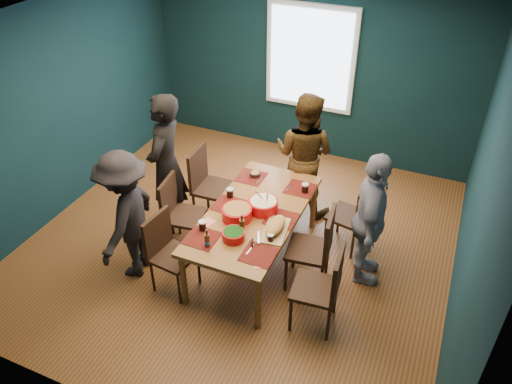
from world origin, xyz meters
TOP-DOWN VIEW (x-y plane):
  - room at (0.00, 0.27)m, footprint 5.01×5.01m
  - dining_table at (0.30, -0.27)m, footprint 0.98×1.95m
  - chair_left_far at (-0.61, 0.27)m, footprint 0.48×0.48m
  - chair_left_mid at (-0.67, -0.34)m, footprint 0.48×0.48m
  - chair_left_near at (-0.43, -0.99)m, footprint 0.47×0.47m
  - chair_right_far at (1.29, 0.43)m, footprint 0.50×0.50m
  - chair_right_mid at (1.07, -0.35)m, footprint 0.51×0.51m
  - chair_right_near at (1.31, -0.86)m, footprint 0.48×0.48m
  - person_far_left at (-0.96, -0.06)m, footprint 0.55×0.74m
  - person_back at (0.45, 0.98)m, footprint 0.89×0.73m
  - person_right at (1.53, -0.00)m, footprint 0.57×1.00m
  - person_near_left at (-0.93, -0.94)m, footprint 0.72×1.09m
  - bowl_salad at (0.17, -0.45)m, footprint 0.33×0.33m
  - bowl_dumpling at (0.38, -0.20)m, footprint 0.33×0.33m
  - bowl_herbs at (0.28, -0.78)m, footprint 0.24×0.24m
  - cutting_board at (0.64, -0.49)m, footprint 0.31×0.60m
  - small_bowl at (0.01, 0.40)m, footprint 0.13×0.13m
  - beer_bottle_a at (0.09, -0.99)m, footprint 0.06×0.06m
  - beer_bottle_b at (0.32, -0.65)m, footprint 0.06×0.06m
  - cola_glass_a at (-0.08, -0.77)m, footprint 0.08×0.08m
  - cola_glass_b at (0.65, -0.66)m, footprint 0.07×0.07m
  - cola_glass_c at (0.69, 0.32)m, footprint 0.08×0.08m
  - cola_glass_d at (-0.08, -0.12)m, footprint 0.08×0.08m
  - napkin_a at (0.67, -0.23)m, footprint 0.17×0.17m
  - napkin_b at (-0.10, -0.63)m, footprint 0.16×0.16m
  - napkin_c at (0.68, -1.00)m, footprint 0.21×0.21m

SIDE VIEW (x-z plane):
  - chair_left_near at x=-0.43m, z-range 0.08..1.01m
  - chair_right_far at x=1.29m, z-range 0.08..1.02m
  - chair_left_mid at x=-0.67m, z-range 0.08..1.02m
  - chair_right_near at x=1.31m, z-range 0.08..1.07m
  - chair_right_mid at x=1.07m, z-range 0.08..1.09m
  - chair_left_far at x=-0.61m, z-range 0.08..1.11m
  - dining_table at x=0.30m, z-range 0.30..1.04m
  - napkin_a at x=0.67m, z-range 0.74..0.74m
  - napkin_b at x=-0.10m, z-range 0.74..0.74m
  - napkin_c at x=0.68m, z-range 0.74..0.74m
  - small_bowl at x=0.01m, z-range 0.74..0.80m
  - person_near_left at x=-0.93m, z-range 0.00..1.57m
  - cola_glass_b at x=0.65m, z-range 0.74..0.84m
  - bowl_herbs at x=0.28m, z-range 0.74..0.85m
  - cutting_board at x=0.64m, z-range 0.73..0.86m
  - cola_glass_a at x=-0.08m, z-range 0.74..0.86m
  - cola_glass_c at x=0.69m, z-range 0.75..0.86m
  - cola_glass_d at x=-0.08m, z-range 0.75..0.86m
  - person_right at x=1.53m, z-range 0.00..1.61m
  - bowl_salad at x=0.17m, z-range 0.74..0.88m
  - bowl_dumpling at x=0.38m, z-range 0.66..0.97m
  - beer_bottle_a at x=0.09m, z-range 0.71..0.93m
  - beer_bottle_b at x=0.32m, z-range 0.71..0.94m
  - person_back at x=0.45m, z-range 0.00..1.68m
  - person_far_left at x=-0.96m, z-range 0.00..1.84m
  - room at x=0.00m, z-range 0.01..2.73m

